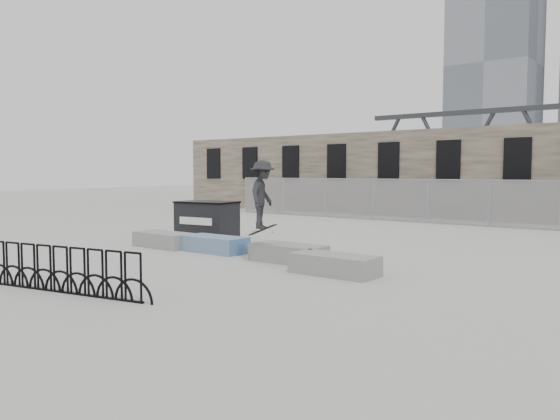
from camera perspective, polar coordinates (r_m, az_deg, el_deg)
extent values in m
plane|color=#ACACA7|center=(15.13, -3.35, -4.91)|extent=(120.00, 120.00, 0.00)
cube|color=brown|center=(29.23, 18.02, 3.62)|extent=(36.00, 2.50, 4.50)
cube|color=black|center=(36.82, -6.94, 4.84)|extent=(1.20, 0.12, 2.00)
cube|color=black|center=(34.65, -3.15, 4.92)|extent=(1.20, 0.12, 2.00)
cube|color=black|center=(32.66, 1.13, 4.98)|extent=(1.20, 0.12, 2.00)
cube|color=black|center=(30.86, 5.93, 5.01)|extent=(1.20, 0.12, 2.00)
cube|color=black|center=(29.31, 11.29, 5.01)|extent=(1.20, 0.12, 2.00)
cube|color=black|center=(28.04, 17.18, 4.96)|extent=(1.20, 0.12, 2.00)
cube|color=black|center=(27.09, 23.56, 4.85)|extent=(1.20, 0.12, 2.00)
cylinder|color=gray|center=(31.62, -3.59, 1.56)|extent=(0.06, 0.06, 2.00)
cylinder|color=gray|center=(29.89, 0.38, 1.43)|extent=(0.06, 0.06, 2.00)
cylinder|color=gray|center=(28.31, 4.82, 1.27)|extent=(0.06, 0.06, 2.00)
cylinder|color=gray|center=(26.93, 9.75, 1.08)|extent=(0.06, 0.06, 2.00)
cylinder|color=gray|center=(25.76, 15.17, 0.87)|extent=(0.06, 0.06, 2.00)
cylinder|color=gray|center=(24.85, 21.04, 0.64)|extent=(0.06, 0.06, 2.00)
cube|color=#99999E|center=(25.76, 15.17, 0.87)|extent=(22.00, 0.02, 2.00)
cylinder|color=gray|center=(25.73, 15.21, 3.10)|extent=(22.00, 0.04, 0.04)
cube|color=gray|center=(17.38, -12.05, -3.06)|extent=(2.00, 0.90, 0.46)
cube|color=#2D471E|center=(17.36, -12.06, -2.50)|extent=(1.76, 0.66, 0.10)
cube|color=#33629B|center=(16.09, -6.83, -3.56)|extent=(2.00, 0.90, 0.46)
cube|color=#2D471E|center=(16.07, -6.84, -2.96)|extent=(1.76, 0.66, 0.10)
cube|color=gray|center=(14.21, 0.88, -4.54)|extent=(2.00, 0.90, 0.46)
cube|color=#2D471E|center=(14.19, 0.88, -3.85)|extent=(1.76, 0.66, 0.10)
cube|color=gray|center=(12.56, 5.71, -5.70)|extent=(2.00, 0.90, 0.46)
cube|color=#2D471E|center=(12.53, 5.72, -4.92)|extent=(1.76, 0.66, 0.10)
cube|color=black|center=(19.03, -7.64, -1.16)|extent=(2.10, 1.40, 1.28)
cube|color=black|center=(18.99, -7.66, 0.83)|extent=(2.15, 1.46, 0.06)
cube|color=white|center=(18.56, -8.82, -1.15)|extent=(1.38, 0.18, 0.25)
cube|color=black|center=(11.68, -22.64, -7.78)|extent=(4.42, 0.96, 0.04)
torus|color=black|center=(12.46, -26.13, -5.14)|extent=(0.88, 0.23, 0.89)
torus|color=black|center=(12.11, -24.81, -5.36)|extent=(0.88, 0.23, 0.89)
torus|color=black|center=(11.77, -23.42, -5.58)|extent=(0.88, 0.23, 0.89)
torus|color=black|center=(11.44, -21.95, -5.82)|extent=(0.88, 0.23, 0.89)
torus|color=black|center=(11.11, -20.39, -6.06)|extent=(0.88, 0.23, 0.89)
torus|color=black|center=(10.79, -18.73, -6.31)|extent=(0.88, 0.23, 0.89)
torus|color=black|center=(10.49, -16.97, -6.57)|extent=(0.88, 0.23, 0.89)
torus|color=black|center=(10.19, -15.11, -6.84)|extent=(0.88, 0.23, 0.89)
cube|color=slate|center=(107.21, 21.48, 13.75)|extent=(14.00, 12.00, 42.00)
cube|color=gray|center=(72.68, 13.39, 3.62)|extent=(2.00, 3.00, 4.00)
imported|color=black|center=(14.01, -1.85, 1.62)|extent=(1.02, 1.30, 1.76)
cube|color=black|center=(14.08, -1.84, -2.08)|extent=(0.77, 0.30, 0.33)
cylinder|color=beige|center=(14.21, -2.89, -2.23)|extent=(0.06, 0.03, 0.06)
cylinder|color=beige|center=(14.31, -2.53, -2.19)|extent=(0.06, 0.03, 0.06)
cylinder|color=beige|center=(13.85, -1.13, -2.39)|extent=(0.06, 0.03, 0.06)
cylinder|color=beige|center=(13.96, -0.77, -2.34)|extent=(0.06, 0.03, 0.06)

